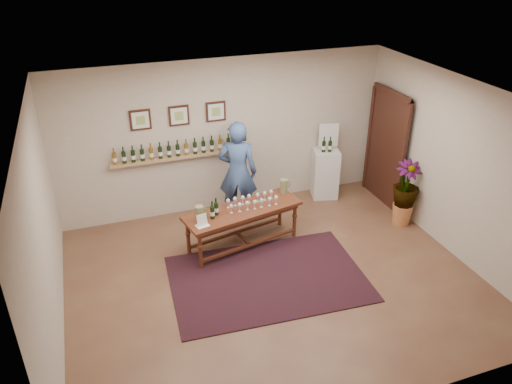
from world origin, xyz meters
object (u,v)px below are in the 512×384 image
object	(u,v)px
display_pedestal	(325,173)
person	(238,172)
tasting_table	(243,215)
potted_plant	(405,193)

from	to	relation	value
display_pedestal	person	world-z (taller)	person
tasting_table	potted_plant	world-z (taller)	potted_plant
display_pedestal	person	xyz separation A→B (m)	(-1.87, -0.30, 0.45)
tasting_table	display_pedestal	world-z (taller)	display_pedestal
tasting_table	person	size ratio (longest dim) A/B	1.09
display_pedestal	person	bearing A→B (deg)	-170.81
display_pedestal	potted_plant	world-z (taller)	potted_plant
display_pedestal	potted_plant	size ratio (longest dim) A/B	0.92
display_pedestal	potted_plant	distance (m)	1.67
potted_plant	person	size ratio (longest dim) A/B	0.56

